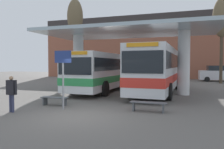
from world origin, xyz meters
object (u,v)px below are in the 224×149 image
(pedestrian_waiting, at_px, (11,90))
(transit_bus_left_bay, at_px, (105,70))
(waiting_bench_near_pillar, at_px, (148,105))
(waiting_bench_mid_platform, at_px, (55,99))
(poplar_tree_behind_left, at_px, (222,19))
(info_sign_platform, at_px, (63,68))
(parked_car_street, at_px, (218,74))
(transit_bus_center_bay, at_px, (158,68))
(poplar_tree_behind_right, at_px, (75,19))

(pedestrian_waiting, bearing_deg, transit_bus_left_bay, 88.80)
(transit_bus_left_bay, xyz_separation_m, waiting_bench_near_pillar, (4.84, -7.27, -1.40))
(waiting_bench_mid_platform, relative_size, poplar_tree_behind_left, 0.15)
(info_sign_platform, bearing_deg, poplar_tree_behind_left, 62.67)
(info_sign_platform, bearing_deg, pedestrian_waiting, -145.39)
(info_sign_platform, distance_m, poplar_tree_behind_left, 22.16)
(transit_bus_left_bay, xyz_separation_m, poplar_tree_behind_left, (10.58, 11.05, 5.87))
(waiting_bench_mid_platform, distance_m, info_sign_platform, 2.13)
(pedestrian_waiting, xyz_separation_m, poplar_tree_behind_left, (11.79, 20.40, 6.57))
(waiting_bench_mid_platform, distance_m, parked_car_street, 24.33)
(info_sign_platform, height_order, parked_car_street, info_sign_platform)
(waiting_bench_near_pillar, height_order, parked_car_street, parked_car_street)
(transit_bus_center_bay, height_order, parked_car_street, transit_bus_center_bay)
(pedestrian_waiting, xyz_separation_m, poplar_tree_behind_right, (-5.98, 17.70, 7.17))
(pedestrian_waiting, bearing_deg, parked_car_street, 69.60)
(transit_bus_center_bay, bearing_deg, transit_bus_left_bay, 1.92)
(info_sign_platform, distance_m, parked_car_street, 24.60)
(poplar_tree_behind_left, bearing_deg, waiting_bench_mid_platform, -120.60)
(waiting_bench_near_pillar, bearing_deg, transit_bus_center_bay, 92.80)
(poplar_tree_behind_left, xyz_separation_m, parked_car_street, (0.11, 3.40, -6.59))
(info_sign_platform, relative_size, poplar_tree_behind_right, 0.27)
(transit_bus_center_bay, bearing_deg, pedestrian_waiting, 60.98)
(transit_bus_left_bay, height_order, parked_car_street, transit_bus_left_bay)
(waiting_bench_mid_platform, height_order, info_sign_platform, info_sign_platform)
(transit_bus_center_bay, xyz_separation_m, poplar_tree_behind_left, (6.10, 11.09, 5.68))
(poplar_tree_behind_right, height_order, parked_car_street, poplar_tree_behind_right)
(parked_car_street, bearing_deg, waiting_bench_near_pillar, -109.41)
(parked_car_street, bearing_deg, poplar_tree_behind_right, -165.49)
(waiting_bench_near_pillar, xyz_separation_m, poplar_tree_behind_right, (-12.03, 15.62, 7.86))
(poplar_tree_behind_left, height_order, parked_car_street, poplar_tree_behind_left)
(waiting_bench_mid_platform, xyz_separation_m, pedestrian_waiting, (-0.96, -2.08, 0.70))
(transit_bus_center_bay, height_order, waiting_bench_mid_platform, transit_bus_center_bay)
(transit_bus_left_bay, distance_m, info_sign_platform, 8.05)
(waiting_bench_mid_platform, bearing_deg, info_sign_platform, -37.00)
(poplar_tree_behind_right, distance_m, parked_car_street, 20.22)
(transit_bus_left_bay, bearing_deg, poplar_tree_behind_left, -132.41)
(waiting_bench_mid_platform, distance_m, pedestrian_waiting, 2.40)
(waiting_bench_near_pillar, distance_m, pedestrian_waiting, 6.43)
(info_sign_platform, xyz_separation_m, poplar_tree_behind_left, (9.85, 19.06, 5.53))
(transit_bus_center_bay, bearing_deg, poplar_tree_behind_left, -116.38)
(waiting_bench_near_pillar, relative_size, info_sign_platform, 0.59)
(info_sign_platform, bearing_deg, poplar_tree_behind_right, 115.84)
(pedestrian_waiting, bearing_deg, poplar_tree_behind_left, 66.14)
(transit_bus_center_bay, height_order, poplar_tree_behind_left, poplar_tree_behind_left)
(poplar_tree_behind_left, bearing_deg, waiting_bench_near_pillar, -107.42)
(transit_bus_center_bay, distance_m, parked_car_street, 15.80)
(transit_bus_left_bay, relative_size, pedestrian_waiting, 6.23)
(transit_bus_center_bay, distance_m, waiting_bench_near_pillar, 7.41)
(waiting_bench_near_pillar, bearing_deg, info_sign_platform, -169.77)
(transit_bus_left_bay, xyz_separation_m, info_sign_platform, (0.73, -8.01, 0.33))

